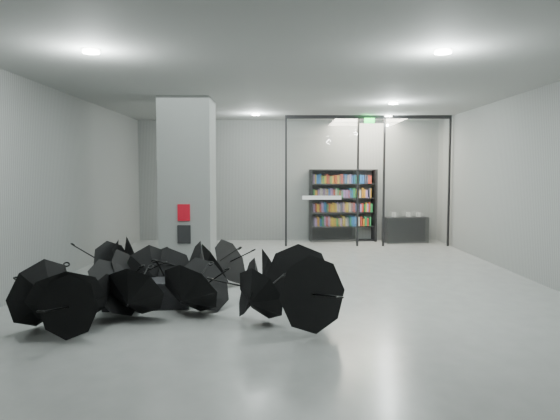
{
  "coord_description": "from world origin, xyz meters",
  "views": [
    {
      "loc": [
        -0.35,
        -10.6,
        2.25
      ],
      "look_at": [
        -0.3,
        1.5,
        1.4
      ],
      "focal_mm": 33.75,
      "sensor_mm": 36.0,
      "label": 1
    }
  ],
  "objects_px": {
    "shop_counter": "(405,230)",
    "umbrella_cluster": "(170,289)",
    "bench": "(148,293)",
    "bookshelf": "(343,205)",
    "column": "(188,184)"
  },
  "relations": [
    {
      "from": "bookshelf",
      "to": "shop_counter",
      "type": "distance_m",
      "value": 2.17
    },
    {
      "from": "bookshelf",
      "to": "shop_counter",
      "type": "xyz_separation_m",
      "value": [
        1.99,
        -0.37,
        -0.77
      ]
    },
    {
      "from": "bench",
      "to": "shop_counter",
      "type": "height_order",
      "value": "shop_counter"
    },
    {
      "from": "bench",
      "to": "bookshelf",
      "type": "bearing_deg",
      "value": 57.14
    },
    {
      "from": "column",
      "to": "umbrella_cluster",
      "type": "bearing_deg",
      "value": -84.9
    },
    {
      "from": "bench",
      "to": "column",
      "type": "bearing_deg",
      "value": 83.28
    },
    {
      "from": "bench",
      "to": "bookshelf",
      "type": "relative_size",
      "value": 0.59
    },
    {
      "from": "bench",
      "to": "bookshelf",
      "type": "height_order",
      "value": "bookshelf"
    },
    {
      "from": "shop_counter",
      "to": "umbrella_cluster",
      "type": "bearing_deg",
      "value": -135.54
    },
    {
      "from": "shop_counter",
      "to": "umbrella_cluster",
      "type": "height_order",
      "value": "umbrella_cluster"
    },
    {
      "from": "umbrella_cluster",
      "to": "shop_counter",
      "type": "bearing_deg",
      "value": 54.27
    },
    {
      "from": "column",
      "to": "shop_counter",
      "type": "distance_m",
      "value": 7.83
    },
    {
      "from": "bench",
      "to": "umbrella_cluster",
      "type": "distance_m",
      "value": 0.4
    },
    {
      "from": "shop_counter",
      "to": "umbrella_cluster",
      "type": "relative_size",
      "value": 0.27
    },
    {
      "from": "column",
      "to": "bookshelf",
      "type": "distance_m",
      "value": 6.46
    }
  ]
}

